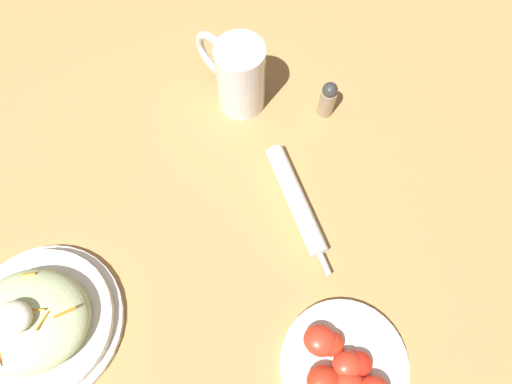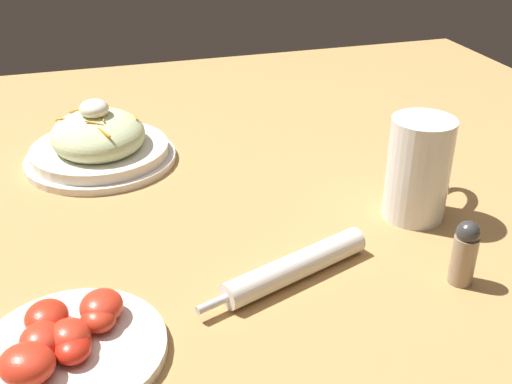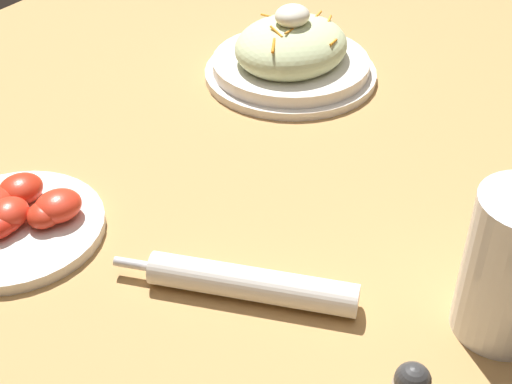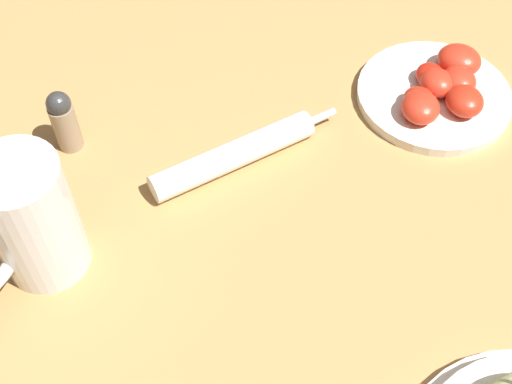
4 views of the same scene
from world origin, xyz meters
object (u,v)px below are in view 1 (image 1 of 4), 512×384
tomato_plate (344,368)px  salt_shaker (328,99)px  beer_mug (239,79)px  salad_plate (35,322)px  napkin_roll (296,200)px

tomato_plate → salt_shaker: size_ratio=2.32×
beer_mug → salt_shaker: bearing=-9.7°
salad_plate → tomato_plate: size_ratio=1.28×
salad_plate → napkin_roll: bearing=26.3°
salad_plate → napkin_roll: (0.37, 0.19, -0.02)m
salad_plate → beer_mug: bearing=53.7°
beer_mug → salt_shaker: beer_mug is taller
beer_mug → napkin_roll: (0.09, -0.20, -0.05)m
napkin_roll → tomato_plate: size_ratio=1.21×
salad_plate → beer_mug: size_ratio=1.69×
salt_shaker → tomato_plate: bearing=-90.6°
beer_mug → tomato_plate: 0.47m
salad_plate → salt_shaker: (0.43, 0.36, 0.01)m
salad_plate → beer_mug: beer_mug is taller
salad_plate → napkin_roll: 0.42m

